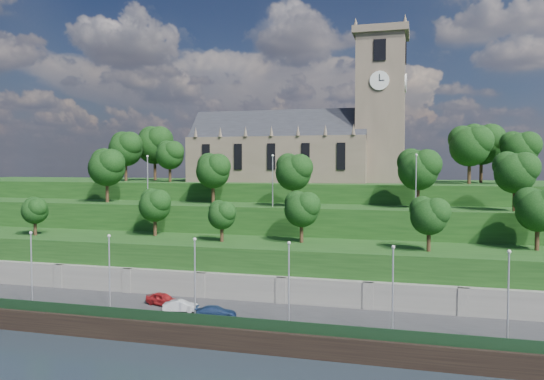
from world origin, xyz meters
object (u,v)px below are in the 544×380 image
(car_middle, at_px, (181,306))
(car_right, at_px, (216,312))
(church, at_px, (306,140))
(car_left, at_px, (163,299))

(car_middle, xyz_separation_m, car_right, (4.58, -1.23, -0.00))
(church, height_order, car_left, church)
(car_left, bearing_deg, car_right, -95.63)
(car_left, bearing_deg, church, 4.16)
(church, xyz_separation_m, car_right, (-0.90, -42.41, -19.89))
(car_middle, bearing_deg, church, -19.50)
(church, height_order, car_right, church)
(car_left, distance_m, car_right, 8.34)
(car_left, bearing_deg, car_middle, -104.83)
(church, bearing_deg, car_left, -102.39)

